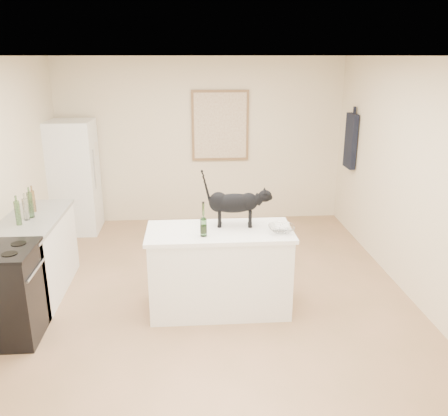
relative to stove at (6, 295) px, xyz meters
The scene contains 19 objects.
floor 2.09m from the stove, 17.10° to the left, with size 5.50×5.50×0.00m, color #AA7B5B.
ceiling 2.96m from the stove, 17.10° to the left, with size 5.50×5.50×0.00m, color white.
wall_back 3.97m from the stove, 59.80° to the left, with size 4.50×4.50×0.00m, color beige.
wall_front 3.02m from the stove, 47.79° to the right, with size 4.50×4.50×0.00m, color beige.
wall_right 4.33m from the stove, ahead, with size 5.50×5.50×0.00m, color beige.
island_base 2.09m from the stove, 11.04° to the left, with size 1.44×0.67×0.86m, color white.
island_top 2.13m from the stove, 11.04° to the left, with size 1.50×0.70×0.04m, color white.
left_cabinets 0.90m from the stove, 90.00° to the left, with size 0.60×1.40×0.86m, color white.
left_countertop 1.00m from the stove, 90.00° to the left, with size 0.62×1.44×0.04m, color gray.
stove is the anchor object (origin of this frame).
fridge 2.98m from the stove, 90.00° to the left, with size 0.68×0.68×1.70m, color white.
artwork_frame 4.16m from the stove, 55.87° to the left, with size 0.90×0.03×1.10m, color brown.
artwork_canvas 4.14m from the stove, 55.73° to the left, with size 0.82×0.00×1.02m, color beige.
hanging_garment 5.01m from the stove, 32.62° to the left, with size 0.08×0.34×0.80m, color black.
black_cat 2.36m from the stove, 13.09° to the left, with size 0.64×0.19×0.45m, color black, non-canonical shape.
wine_bottle 1.99m from the stove, ahead, with size 0.07×0.07×0.31m, color #295F26.
glass_bowl 2.73m from the stove, ahead, with size 0.26×0.26×0.06m, color white.
fridge_paper 3.18m from the stove, 83.56° to the left, with size 0.01×0.16×0.20m, color silver.
counter_bottle_cluster 1.08m from the stove, 91.35° to the left, with size 0.12×0.50×0.29m.
Camera 1 is at (-0.18, -4.70, 2.60)m, focal length 37.74 mm.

